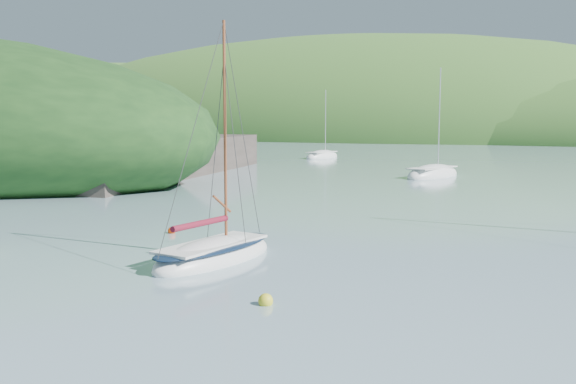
% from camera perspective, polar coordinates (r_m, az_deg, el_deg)
% --- Properties ---
extents(ground, '(700.00, 700.00, 0.00)m').
position_cam_1_polar(ground, '(19.48, -5.14, -10.21)').
color(ground, '#779CA5').
rests_on(ground, ground).
extents(shoreline_hills, '(690.00, 135.00, 56.00)m').
position_cam_1_polar(shoreline_hills, '(189.51, 19.63, 4.63)').
color(shoreline_hills, '#3A6125').
rests_on(shoreline_hills, ground).
extents(daysailer_white, '(3.19, 6.80, 10.08)m').
position_cam_1_polar(daysailer_white, '(25.62, -6.59, -5.58)').
color(daysailer_white, white).
rests_on(daysailer_white, ground).
extents(distant_sloop_a, '(4.91, 8.24, 11.11)m').
position_cam_1_polar(distant_sloop_a, '(61.82, 12.74, 1.48)').
color(distant_sloop_a, white).
rests_on(distant_sloop_a, ground).
extents(distant_sloop_c, '(3.47, 7.36, 10.10)m').
position_cam_1_polar(distant_sloop_c, '(88.04, 3.05, 3.15)').
color(distant_sloop_c, white).
rests_on(distant_sloop_c, ground).
extents(mooring_buoys, '(20.87, 9.08, 0.48)m').
position_cam_1_polar(mooring_buoys, '(22.78, 9.27, -7.45)').
color(mooring_buoys, gold).
rests_on(mooring_buoys, ground).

